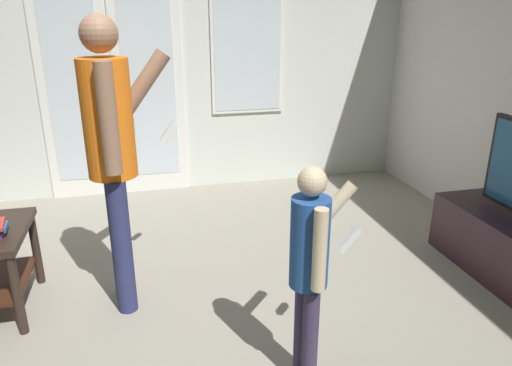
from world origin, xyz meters
The scene contains 4 objects.
ground_plane centered at (0.00, 0.00, -0.01)m, with size 5.65×4.84×0.02m, color #9B9486.
wall_back_with_doors centered at (0.03, 2.39, 1.34)m, with size 5.65×0.09×2.76m.
person_adult centered at (0.02, 0.43, 0.99)m, with size 0.51×0.48×1.66m.
person_child centered at (0.85, -0.45, 0.64)m, with size 0.38×0.29×1.07m.
Camera 1 is at (0.19, -2.17, 1.67)m, focal length 33.31 mm.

